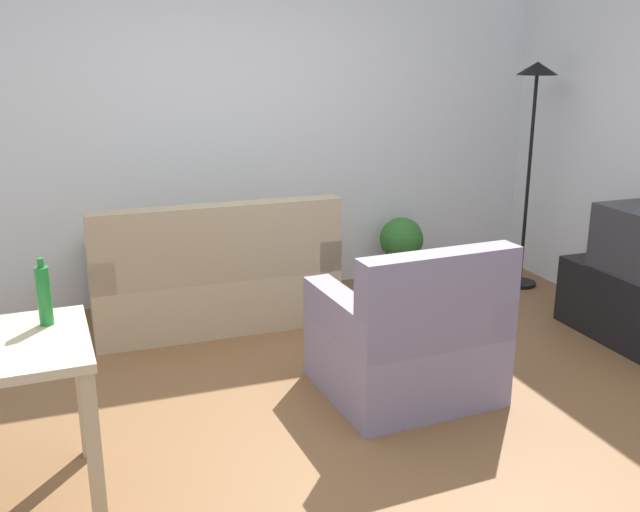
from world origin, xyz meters
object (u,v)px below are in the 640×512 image
couch (213,281)px  armchair (409,342)px  torchiere_lamp (534,114)px  potted_plant (401,246)px  bottle_green (44,295)px  tv_stand (636,309)px

couch → armchair: bearing=118.5°
torchiere_lamp → potted_plant: bearing=158.8°
potted_plant → torchiere_lamp: bearing=-21.2°
couch → potted_plant: size_ratio=2.97×
potted_plant → bottle_green: (-2.70, -2.03, 0.56)m
couch → torchiere_lamp: torchiere_lamp is taller
potted_plant → armchair: size_ratio=0.60×
torchiere_lamp → armchair: bearing=-140.6°
potted_plant → bottle_green: bearing=-143.1°
couch → bottle_green: (-1.06, -1.72, 0.59)m
torchiere_lamp → bottle_green: torchiere_lamp is taller
torchiere_lamp → potted_plant: (-0.93, 0.36, -1.08)m
tv_stand → torchiere_lamp: torchiere_lamp is taller
tv_stand → torchiere_lamp: size_ratio=0.61×
potted_plant → bottle_green: size_ratio=1.90×
armchair → couch: bearing=-64.9°
torchiere_lamp → armchair: (-1.76, -1.45, -1.09)m
torchiere_lamp → tv_stand: bearing=-90.0°
tv_stand → potted_plant: potted_plant is taller
torchiere_lamp → bottle_green: 4.03m
bottle_green → armchair: bearing=6.6°
tv_stand → armchair: 1.77m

